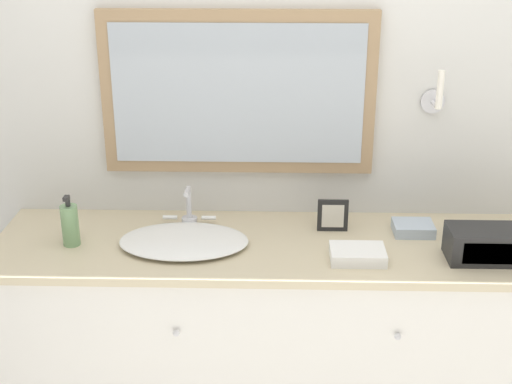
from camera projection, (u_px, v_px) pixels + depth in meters
The scene contains 8 objects.
wall_back at pixel (286, 107), 2.74m from camera, with size 8.00×0.18×2.55m.
vanity_counter at pixel (285, 341), 2.76m from camera, with size 2.15×0.58×0.85m.
sink_basin at pixel (184, 240), 2.59m from camera, with size 0.47×0.37×0.16m.
soap_bottle at pixel (70, 225), 2.56m from camera, with size 0.06×0.06×0.19m.
appliance_box at pixel (485, 244), 2.46m from camera, with size 0.26×0.15×0.11m.
picture_frame at pixel (333, 216), 2.68m from camera, with size 0.11×0.01×0.13m.
hand_towel_near_sink at pixel (358, 254), 2.47m from camera, with size 0.19×0.14×0.04m.
hand_towel_far_corner at pixel (413, 228), 2.68m from camera, with size 0.15×0.12×0.04m.
Camera 1 is at (-0.05, -2.06, 2.00)m, focal length 50.00 mm.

